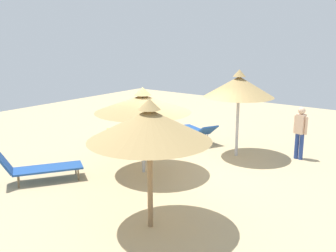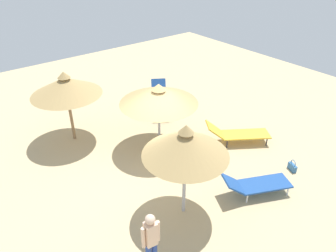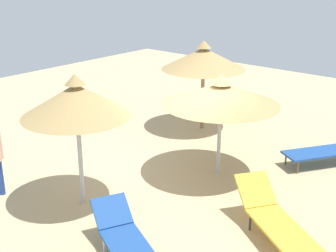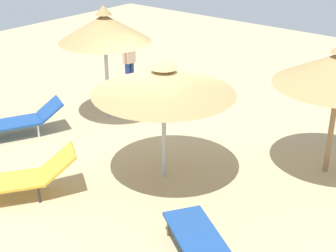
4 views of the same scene
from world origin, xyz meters
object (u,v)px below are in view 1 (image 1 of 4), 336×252
(lounge_chair_front, at_px, (196,130))
(parasol_umbrella_center, at_px, (239,87))
(lounge_chair_far_left, at_px, (123,134))
(lounge_chair_edge, at_px, (36,166))
(parasol_umbrella_near_right, at_px, (149,125))
(parasol_umbrella_near_left, at_px, (143,103))
(person_standing_far_right, at_px, (300,130))
(handbag, at_px, (157,129))

(lounge_chair_front, bearing_deg, parasol_umbrella_center, 69.07)
(lounge_chair_far_left, relative_size, lounge_chair_edge, 1.05)
(lounge_chair_far_left, bearing_deg, parasol_umbrella_near_right, 48.89)
(parasol_umbrella_near_left, relative_size, parasol_umbrella_center, 0.96)
(parasol_umbrella_near_right, xyz_separation_m, parasol_umbrella_near_left, (-2.37, -2.21, -0.15))
(parasol_umbrella_near_right, distance_m, lounge_chair_edge, 4.32)
(lounge_chair_edge, relative_size, lounge_chair_front, 1.04)
(parasol_umbrella_near_right, height_order, lounge_chair_edge, parasol_umbrella_near_right)
(person_standing_far_right, bearing_deg, handbag, -89.51)
(parasol_umbrella_center, distance_m, handbag, 4.53)
(parasol_umbrella_center, height_order, lounge_chair_far_left, parasol_umbrella_center)
(person_standing_far_right, bearing_deg, parasol_umbrella_center, -62.67)
(lounge_chair_edge, distance_m, handbag, 6.14)
(parasol_umbrella_near_right, height_order, lounge_chair_far_left, parasol_umbrella_near_right)
(parasol_umbrella_near_right, xyz_separation_m, person_standing_far_right, (-6.19, 0.88, -1.20))
(handbag, bearing_deg, person_standing_far_right, 90.49)
(handbag, bearing_deg, lounge_chair_front, 88.61)
(parasol_umbrella_near_left, bearing_deg, parasol_umbrella_center, 154.83)
(parasol_umbrella_near_left, bearing_deg, lounge_chair_front, -169.71)
(lounge_chair_far_left, bearing_deg, lounge_chair_front, 142.83)
(parasol_umbrella_center, height_order, handbag, parasol_umbrella_center)
(parasol_umbrella_center, xyz_separation_m, lounge_chair_far_left, (1.37, -3.70, -1.82))
(parasol_umbrella_near_right, relative_size, parasol_umbrella_near_left, 1.00)
(parasol_umbrella_center, bearing_deg, lounge_chair_front, -110.93)
(parasol_umbrella_near_right, height_order, handbag, parasol_umbrella_near_right)
(parasol_umbrella_near_right, distance_m, parasol_umbrella_center, 5.38)
(parasol_umbrella_near_left, xyz_separation_m, lounge_chair_far_left, (-1.58, -2.31, -1.56))
(person_standing_far_right, bearing_deg, lounge_chair_far_left, -67.41)
(parasol_umbrella_near_right, relative_size, person_standing_far_right, 1.61)
(lounge_chair_far_left, xyz_separation_m, person_standing_far_right, (-2.25, 5.40, 0.52))
(parasol_umbrella_near_left, distance_m, lounge_chair_far_left, 3.21)
(parasol_umbrella_center, xyz_separation_m, lounge_chair_front, (-0.79, -2.06, -1.85))
(parasol_umbrella_near_right, bearing_deg, handbag, -142.31)
(lounge_chair_edge, bearing_deg, parasol_umbrella_near_left, 142.59)
(parasol_umbrella_center, height_order, lounge_chair_edge, parasol_umbrella_center)
(lounge_chair_edge, bearing_deg, parasol_umbrella_center, 149.06)
(parasol_umbrella_near_right, distance_m, person_standing_far_right, 6.37)
(lounge_chair_far_left, bearing_deg, person_standing_far_right, 112.59)
(lounge_chair_far_left, height_order, lounge_chair_edge, lounge_chair_edge)
(parasol_umbrella_near_right, bearing_deg, parasol_umbrella_near_left, -136.98)
(parasol_umbrella_near_right, relative_size, lounge_chair_far_left, 1.15)
(parasol_umbrella_near_left, bearing_deg, parasol_umbrella_near_right, 43.02)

